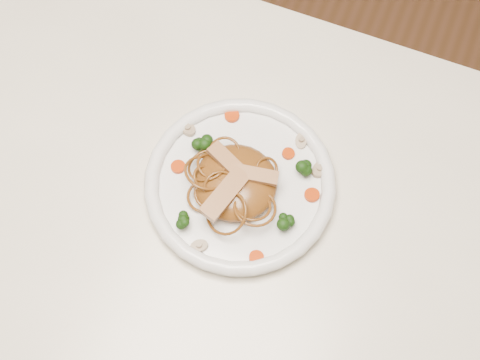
% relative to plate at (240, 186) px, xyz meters
% --- Properties ---
extents(ground, '(4.00, 4.00, 0.00)m').
position_rel_plate_xyz_m(ground, '(-0.07, -0.10, -0.76)').
color(ground, brown).
rests_on(ground, ground).
extents(table, '(1.20, 0.80, 0.75)m').
position_rel_plate_xyz_m(table, '(-0.07, -0.10, -0.11)').
color(table, white).
rests_on(table, ground).
extents(plate, '(0.26, 0.26, 0.02)m').
position_rel_plate_xyz_m(plate, '(0.00, 0.00, 0.00)').
color(plate, white).
rests_on(plate, table).
extents(noodle_mound, '(0.14, 0.14, 0.04)m').
position_rel_plate_xyz_m(noodle_mound, '(-0.00, -0.01, 0.02)').
color(noodle_mound, brown).
rests_on(noodle_mound, plate).
extents(chicken_a, '(0.06, 0.03, 0.01)m').
position_rel_plate_xyz_m(chicken_a, '(0.02, 0.01, 0.04)').
color(chicken_a, '#B08053').
rests_on(chicken_a, noodle_mound).
extents(chicken_b, '(0.07, 0.04, 0.01)m').
position_rel_plate_xyz_m(chicken_b, '(-0.02, 0.01, 0.04)').
color(chicken_b, '#B08053').
rests_on(chicken_b, noodle_mound).
extents(chicken_c, '(0.04, 0.08, 0.01)m').
position_rel_plate_xyz_m(chicken_c, '(-0.01, -0.03, 0.05)').
color(chicken_c, '#B08053').
rests_on(chicken_c, noodle_mound).
extents(broccoli_0, '(0.03, 0.03, 0.03)m').
position_rel_plate_xyz_m(broccoli_0, '(0.07, 0.05, 0.02)').
color(broccoli_0, black).
rests_on(broccoli_0, plate).
extents(broccoli_1, '(0.03, 0.03, 0.03)m').
position_rel_plate_xyz_m(broccoli_1, '(-0.07, 0.03, 0.02)').
color(broccoli_1, black).
rests_on(broccoli_1, plate).
extents(broccoli_2, '(0.03, 0.03, 0.03)m').
position_rel_plate_xyz_m(broccoli_2, '(-0.05, -0.08, 0.02)').
color(broccoli_2, black).
rests_on(broccoli_2, plate).
extents(broccoli_3, '(0.03, 0.03, 0.03)m').
position_rel_plate_xyz_m(broccoli_3, '(0.08, -0.04, 0.02)').
color(broccoli_3, black).
rests_on(broccoli_3, plate).
extents(carrot_0, '(0.02, 0.02, 0.00)m').
position_rel_plate_xyz_m(carrot_0, '(0.05, 0.07, 0.01)').
color(carrot_0, '#B32A06').
rests_on(carrot_0, plate).
extents(carrot_1, '(0.03, 0.03, 0.00)m').
position_rel_plate_xyz_m(carrot_1, '(-0.09, -0.01, 0.01)').
color(carrot_1, '#B32A06').
rests_on(carrot_1, plate).
extents(carrot_2, '(0.02, 0.02, 0.00)m').
position_rel_plate_xyz_m(carrot_2, '(0.10, 0.02, 0.01)').
color(carrot_2, '#B32A06').
rests_on(carrot_2, plate).
extents(carrot_3, '(0.02, 0.02, 0.00)m').
position_rel_plate_xyz_m(carrot_3, '(-0.05, 0.09, 0.01)').
color(carrot_3, '#B32A06').
rests_on(carrot_3, plate).
extents(carrot_4, '(0.03, 0.03, 0.00)m').
position_rel_plate_xyz_m(carrot_4, '(0.06, -0.09, 0.01)').
color(carrot_4, '#B32A06').
rests_on(carrot_4, plate).
extents(mushroom_0, '(0.03, 0.03, 0.01)m').
position_rel_plate_xyz_m(mushroom_0, '(-0.02, -0.10, 0.01)').
color(mushroom_0, tan).
rests_on(mushroom_0, plate).
extents(mushroom_1, '(0.03, 0.03, 0.01)m').
position_rel_plate_xyz_m(mushroom_1, '(0.09, 0.06, 0.01)').
color(mushroom_1, tan).
rests_on(mushroom_1, plate).
extents(mushroom_2, '(0.04, 0.04, 0.01)m').
position_rel_plate_xyz_m(mushroom_2, '(-0.10, 0.05, 0.01)').
color(mushroom_2, tan).
rests_on(mushroom_2, plate).
extents(mushroom_3, '(0.03, 0.03, 0.01)m').
position_rel_plate_xyz_m(mushroom_3, '(0.06, 0.09, 0.01)').
color(mushroom_3, tan).
rests_on(mushroom_3, plate).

